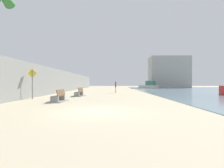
{
  "coord_description": "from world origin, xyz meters",
  "views": [
    {
      "loc": [
        0.97,
        -9.0,
        1.49
      ],
      "look_at": [
        0.83,
        11.65,
        1.37
      ],
      "focal_mm": 27.83,
      "sensor_mm": 36.0,
      "label": 1
    }
  ],
  "objects": [
    {
      "name": "seawall",
      "position": [
        -7.5,
        18.0,
        1.75
      ],
      "size": [
        0.8,
        64.0,
        3.49
      ],
      "primitive_type": "cube",
      "color": "gray",
      "rests_on": "ground"
    },
    {
      "name": "person_walking",
      "position": [
        1.33,
        16.95,
        1.0
      ],
      "size": [
        0.23,
        0.53,
        1.71
      ],
      "color": "gold",
      "rests_on": "ground"
    },
    {
      "name": "bench_far",
      "position": [
        -2.88,
        10.46,
        0.23
      ],
      "size": [
        1.31,
        2.2,
        0.98
      ],
      "color": "gray",
      "rests_on": "ground"
    },
    {
      "name": "boat_distant",
      "position": [
        11.31,
        41.47,
        0.79
      ],
      "size": [
        4.66,
        7.71,
        2.09
      ],
      "color": "beige",
      "rests_on": "water_bay"
    },
    {
      "name": "pedestrian_sign",
      "position": [
        -6.48,
        6.91,
        1.75
      ],
      "size": [
        0.85,
        0.08,
        2.81
      ],
      "color": "slate",
      "rests_on": "ground"
    },
    {
      "name": "bench_near",
      "position": [
        -3.38,
        4.73,
        0.23
      ],
      "size": [
        1.23,
        2.16,
        0.98
      ],
      "color": "gray",
      "rests_on": "ground"
    },
    {
      "name": "ground_plane",
      "position": [
        0.0,
        18.0,
        0.0
      ],
      "size": [
        120.0,
        120.0,
        0.0
      ],
      "primitive_type": "plane",
      "color": "beige"
    },
    {
      "name": "harbor_building",
      "position": [
        18.59,
        46.0,
        4.87
      ],
      "size": [
        12.0,
        6.0,
        9.73
      ],
      "primitive_type": "cube",
      "color": "#9E9E99",
      "rests_on": "ground"
    }
  ]
}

